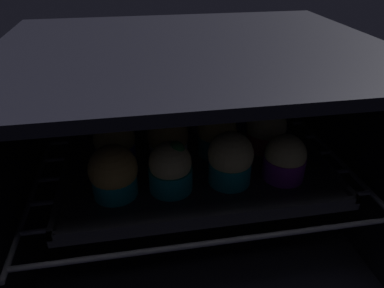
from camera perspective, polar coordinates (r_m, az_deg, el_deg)
oven_cavity at (r=66.00cm, az=-0.47°, el=1.02°), size 59.00×47.00×37.00cm
oven_rack at (r=64.22cm, az=0.16°, el=-3.46°), size 54.80×42.00×0.80cm
baking_tray at (r=64.51cm, az=-0.00°, el=-2.14°), size 44.53×35.43×2.20cm
muffin_row0_col0 at (r=54.08cm, az=-12.51°, el=-4.63°), size 7.36×7.36×8.26cm
muffin_row0_col1 at (r=53.98cm, az=-3.46°, el=-3.87°), size 6.76×6.76×8.41cm
muffin_row0_col2 at (r=55.59cm, az=6.19°, el=-2.52°), size 7.17×7.17×8.72cm
muffin_row0_col3 at (r=58.67cm, az=14.72°, el=-2.38°), size 6.76×6.76×7.58cm
muffin_row1_col0 at (r=61.63cm, az=-12.33°, el=0.16°), size 7.06×7.06×8.46cm
muffin_row1_col1 at (r=61.74cm, az=-3.88°, el=0.77°), size 7.21×7.21×8.17cm
muffin_row1_col2 at (r=63.18cm, az=4.01°, el=1.60°), size 6.96×6.96×8.61cm
muffin_row1_col3 at (r=65.94cm, az=11.81°, el=2.30°), size 7.28×7.28×8.33cm
muffin_row2_col0 at (r=69.96cm, az=-12.38°, el=4.02°), size 6.76×6.76×8.34cm
muffin_row2_col1 at (r=69.78cm, az=-4.64°, el=4.27°), size 7.03×7.03×8.12cm
muffin_row2_col2 at (r=71.27cm, az=2.62°, el=4.93°), size 7.04×7.04×7.92cm
muffin_row2_col3 at (r=73.33cm, az=9.49°, el=5.60°), size 7.43×7.43×8.95cm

